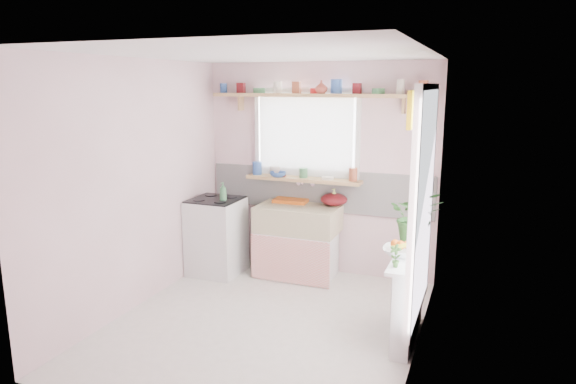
% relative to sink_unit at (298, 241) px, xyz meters
% --- Properties ---
extents(room, '(3.20, 3.20, 3.20)m').
position_rel_sink_unit_xyz_m(room, '(0.81, -0.43, 0.94)').
color(room, white).
rests_on(room, ground).
extents(sink_unit, '(0.95, 0.65, 1.11)m').
position_rel_sink_unit_xyz_m(sink_unit, '(0.00, 0.00, 0.00)').
color(sink_unit, white).
rests_on(sink_unit, ground).
extents(cooker, '(0.58, 0.58, 0.93)m').
position_rel_sink_unit_xyz_m(cooker, '(-0.95, -0.24, 0.03)').
color(cooker, white).
rests_on(cooker, ground).
extents(radiator_ledge, '(0.22, 0.95, 0.78)m').
position_rel_sink_unit_xyz_m(radiator_ledge, '(1.45, -1.09, -0.03)').
color(radiator_ledge, white).
rests_on(radiator_ledge, ground).
extents(windowsill, '(1.40, 0.22, 0.04)m').
position_rel_sink_unit_xyz_m(windowsill, '(-0.00, 0.19, 0.71)').
color(windowsill, tan).
rests_on(windowsill, room).
extents(pine_shelf, '(2.52, 0.24, 0.04)m').
position_rel_sink_unit_xyz_m(pine_shelf, '(0.15, 0.18, 1.69)').
color(pine_shelf, tan).
rests_on(pine_shelf, room).
extents(shelf_crockery, '(2.47, 0.11, 0.12)m').
position_rel_sink_unit_xyz_m(shelf_crockery, '(0.15, 0.18, 1.76)').
color(shelf_crockery, '#3359A5').
rests_on(shelf_crockery, pine_shelf).
extents(sill_crockery, '(1.35, 0.11, 0.12)m').
position_rel_sink_unit_xyz_m(sill_crockery, '(-0.00, 0.19, 0.78)').
color(sill_crockery, '#3359A5').
rests_on(sill_crockery, windowsill).
extents(dish_tray, '(0.42, 0.32, 0.04)m').
position_rel_sink_unit_xyz_m(dish_tray, '(-0.16, 0.21, 0.44)').
color(dish_tray, '#CC5612').
rests_on(dish_tray, sink_unit).
extents(colander, '(0.32, 0.32, 0.14)m').
position_rel_sink_unit_xyz_m(colander, '(0.37, 0.21, 0.49)').
color(colander, '#580F14').
rests_on(colander, sink_unit).
extents(jade_plant, '(0.54, 0.48, 0.53)m').
position_rel_sink_unit_xyz_m(jade_plant, '(1.43, -0.69, 0.61)').
color(jade_plant, '#2B5B24').
rests_on(jade_plant, radiator_ledge).
extents(fruit_bowl, '(0.32, 0.32, 0.07)m').
position_rel_sink_unit_xyz_m(fruit_bowl, '(1.36, -1.11, 0.38)').
color(fruit_bowl, silver).
rests_on(fruit_bowl, radiator_ledge).
extents(herb_pot, '(0.11, 0.08, 0.19)m').
position_rel_sink_unit_xyz_m(herb_pot, '(1.37, -1.41, 0.44)').
color(herb_pot, '#386528').
rests_on(herb_pot, radiator_ledge).
extents(soap_bottle_sink, '(0.11, 0.11, 0.20)m').
position_rel_sink_unit_xyz_m(soap_bottle_sink, '(0.37, 0.21, 0.52)').
color(soap_bottle_sink, '#D4E967').
rests_on(soap_bottle_sink, sink_unit).
extents(sill_cup, '(0.14, 0.14, 0.11)m').
position_rel_sink_unit_xyz_m(sill_cup, '(-0.38, 0.25, 0.78)').
color(sill_cup, beige).
rests_on(sill_cup, windowsill).
extents(sill_bowl, '(0.22, 0.22, 0.06)m').
position_rel_sink_unit_xyz_m(sill_bowl, '(-0.30, 0.13, 0.76)').
color(sill_bowl, '#30569D').
rests_on(sill_bowl, windowsill).
extents(shelf_vase, '(0.14, 0.14, 0.14)m').
position_rel_sink_unit_xyz_m(shelf_vase, '(0.23, 0.12, 1.78)').
color(shelf_vase, brown).
rests_on(shelf_vase, pine_shelf).
extents(cooker_bottle, '(0.11, 0.11, 0.22)m').
position_rel_sink_unit_xyz_m(cooker_bottle, '(-0.81, -0.31, 0.59)').
color(cooker_bottle, '#428451').
rests_on(cooker_bottle, cooker).
extents(fruit, '(0.20, 0.14, 0.10)m').
position_rel_sink_unit_xyz_m(fruit, '(1.37, -1.10, 0.44)').
color(fruit, orange).
rests_on(fruit, fruit_bowl).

